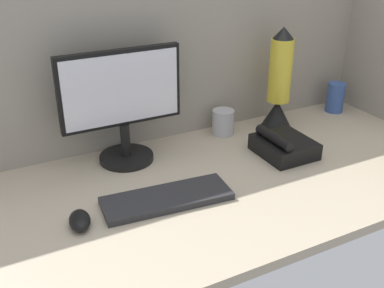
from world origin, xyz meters
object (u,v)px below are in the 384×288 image
object	(u,v)px
keyboard	(167,198)
mug_steel	(223,122)
mouse	(80,220)
lava_lamp	(279,87)
mug_ceramic_blue	(335,97)
desk_phone	(283,146)
monitor	(122,102)

from	to	relation	value
keyboard	mug_steel	size ratio (longest dim) A/B	3.97
mouse	lava_lamp	bearing A→B (deg)	28.83
mouse	lava_lamp	world-z (taller)	lava_lamp
keyboard	mug_ceramic_blue	size ratio (longest dim) A/B	3.03
lava_lamp	desk_phone	xyz separation A→B (cm)	(-12.20, -20.45, -13.03)
keyboard	mug_ceramic_blue	world-z (taller)	mug_ceramic_blue
monitor	mug_ceramic_blue	bearing A→B (deg)	0.62
mouse	desk_phone	bearing A→B (deg)	16.75
keyboard	desk_phone	xyz separation A→B (cm)	(47.60, 8.63, 2.19)
mug_ceramic_blue	lava_lamp	distance (cm)	33.08
mug_steel	desk_phone	distance (cm)	26.14
mug_ceramic_blue	lava_lamp	bearing A→B (deg)	-176.52
monitor	mug_ceramic_blue	size ratio (longest dim) A/B	3.28
desk_phone	lava_lamp	bearing A→B (deg)	59.17
lava_lamp	desk_phone	bearing A→B (deg)	-120.83
keyboard	lava_lamp	bearing A→B (deg)	31.14
mug_steel	mug_ceramic_blue	size ratio (longest dim) A/B	0.76
keyboard	desk_phone	bearing A→B (deg)	15.49
monitor	desk_phone	size ratio (longest dim) A/B	2.10
mouse	monitor	bearing A→B (deg)	61.75
keyboard	lava_lamp	world-z (taller)	lava_lamp
lava_lamp	mouse	bearing A→B (deg)	-160.98
mouse	mug_ceramic_blue	bearing A→B (deg)	24.82
mug_steel	desk_phone	size ratio (longest dim) A/B	0.49
keyboard	mouse	xyz separation A→B (cm)	(-25.21, -0.22, 0.70)
monitor	keyboard	bearing A→B (deg)	-87.06
mouse	mug_steel	world-z (taller)	mug_steel
monitor	desk_phone	bearing A→B (deg)	-23.50
lava_lamp	mug_steel	bearing A→B (deg)	169.90
lava_lamp	keyboard	bearing A→B (deg)	-154.06
monitor	keyboard	world-z (taller)	monitor
mouse	desk_phone	xyz separation A→B (cm)	(72.81, 8.86, 1.49)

